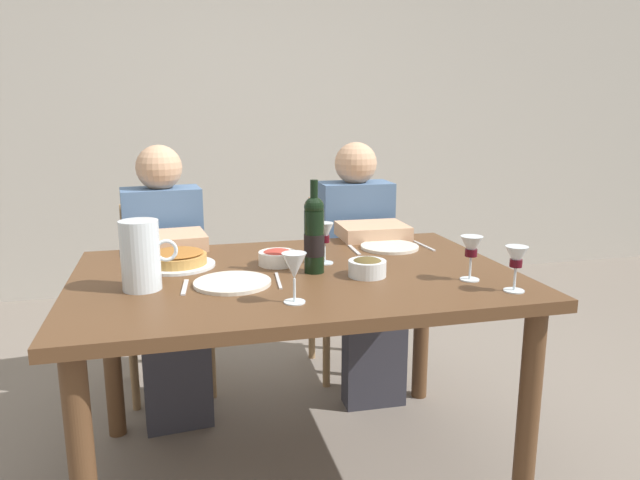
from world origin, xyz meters
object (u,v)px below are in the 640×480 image
object	(u,v)px
wine_glass_left_diner	(294,267)
wine_glass_right_diner	(325,235)
wine_bottle	(314,234)
salad_bowl	(278,257)
chair_right	(348,271)
olive_bowl	(367,267)
diner_left	(167,272)
water_pitcher	(141,259)
wine_glass_spare	(471,249)
dining_table	(296,298)
dinner_plate_right_setting	(390,247)
chair_left	(165,283)
diner_right	(361,260)
baked_tart	(177,259)
wine_glass_centre	(516,259)
dinner_plate_left_setting	(232,283)

from	to	relation	value
wine_glass_left_diner	wine_glass_right_diner	bearing A→B (deg)	64.27
wine_bottle	salad_bowl	distance (m)	0.20
wine_glass_left_diner	chair_right	world-z (taller)	wine_glass_left_diner
olive_bowl	chair_right	distance (m)	1.04
diner_left	wine_bottle	bearing A→B (deg)	122.27
water_pitcher	wine_glass_spare	size ratio (longest dim) A/B	1.48
diner_left	dining_table	bearing A→B (deg)	119.08
salad_bowl	dinner_plate_right_setting	world-z (taller)	salad_bowl
wine_glass_right_diner	chair_left	distance (m)	1.05
wine_glass_left_diner	diner_left	bearing A→B (deg)	111.07
salad_bowl	diner_right	xyz separation A→B (m)	(0.49, 0.51, -0.17)
baked_tart	diner_left	distance (m)	0.49
dinner_plate_right_setting	chair_right	bearing A→B (deg)	89.15
wine_glass_right_diner	wine_glass_centre	bearing A→B (deg)	-44.11
baked_tart	chair_left	xyz separation A→B (m)	(-0.06, 0.70, -0.29)
salad_bowl	chair_left	world-z (taller)	chair_left
diner_left	wine_glass_spare	bearing A→B (deg)	133.00
chair_left	wine_glass_spare	bearing A→B (deg)	126.69
dinner_plate_left_setting	wine_glass_right_diner	bearing A→B (deg)	27.48
dinner_plate_right_setting	diner_right	size ratio (longest dim) A/B	0.20
baked_tart	wine_glass_centre	xyz separation A→B (m)	(1.01, -0.56, 0.07)
baked_tart	diner_right	size ratio (longest dim) A/B	0.23
wine_glass_left_diner	water_pitcher	bearing A→B (deg)	150.69
olive_bowl	chair_left	distance (m)	1.23
wine_glass_left_diner	chair_right	bearing A→B (deg)	66.20
water_pitcher	salad_bowl	bearing A→B (deg)	22.41
wine_glass_spare	salad_bowl	bearing A→B (deg)	148.95
baked_tart	salad_bowl	distance (m)	0.36
wine_glass_right_diner	dinner_plate_right_setting	size ratio (longest dim) A/B	0.64
wine_glass_left_diner	chair_right	size ratio (longest dim) A/B	0.17
salad_bowl	water_pitcher	bearing A→B (deg)	-157.59
dining_table	chair_left	size ratio (longest dim) A/B	1.72
water_pitcher	chair_left	xyz separation A→B (m)	(0.05, 0.95, -0.36)
water_pitcher	chair_left	distance (m)	1.02
olive_bowl	chair_left	xyz separation A→B (m)	(-0.68, 0.98, -0.30)
water_pitcher	olive_bowl	world-z (taller)	water_pitcher
water_pitcher	wine_glass_right_diner	size ratio (longest dim) A/B	1.45
dinner_plate_left_setting	wine_glass_centre	bearing A→B (deg)	-18.77
olive_bowl	wine_glass_spare	distance (m)	0.35
diner_right	wine_glass_centre	bearing A→B (deg)	100.94
chair_left	diner_right	bearing A→B (deg)	159.45
dining_table	olive_bowl	distance (m)	0.28
diner_left	baked_tart	bearing A→B (deg)	90.29
dinner_plate_left_setting	chair_right	world-z (taller)	chair_right
baked_tart	salad_bowl	bearing A→B (deg)	-10.03
water_pitcher	wine_glass_left_diner	world-z (taller)	water_pitcher
wine_glass_centre	olive_bowl	bearing A→B (deg)	145.01
wine_bottle	diner_right	bearing A→B (deg)	59.17
salad_bowl	wine_glass_centre	bearing A→B (deg)	-37.06
dining_table	water_pitcher	world-z (taller)	water_pitcher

